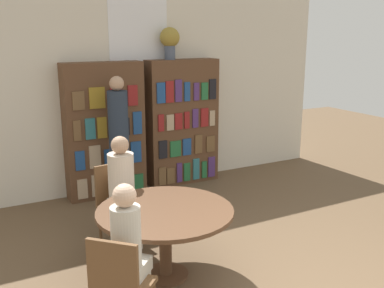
{
  "coord_description": "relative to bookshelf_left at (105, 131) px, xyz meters",
  "views": [
    {
      "loc": [
        -2.47,
        -2.35,
        2.34
      ],
      "look_at": [
        -0.06,
        2.14,
        1.05
      ],
      "focal_mm": 42.0,
      "sensor_mm": 36.0,
      "label": 1
    }
  ],
  "objects": [
    {
      "name": "wall_back",
      "position": [
        0.62,
        0.19,
        0.55
      ],
      "size": [
        6.4,
        0.07,
        3.0
      ],
      "color": "beige",
      "rests_on": "ground_plane"
    },
    {
      "name": "bookshelf_left",
      "position": [
        0.0,
        0.0,
        0.0
      ],
      "size": [
        1.12,
        0.34,
        1.92
      ],
      "color": "brown",
      "rests_on": "ground_plane"
    },
    {
      "name": "bookshelf_right",
      "position": [
        1.24,
        -0.0,
        0.0
      ],
      "size": [
        1.12,
        0.34,
        1.92
      ],
      "color": "brown",
      "rests_on": "ground_plane"
    },
    {
      "name": "flower_vase",
      "position": [
        1.04,
        0.0,
        1.25
      ],
      "size": [
        0.29,
        0.29,
        0.47
      ],
      "color": "#475166",
      "rests_on": "bookshelf_right"
    },
    {
      "name": "reading_table",
      "position": [
        -0.21,
        -2.47,
        -0.36
      ],
      "size": [
        1.31,
        1.31,
        0.7
      ],
      "color": "brown",
      "rests_on": "ground_plane"
    },
    {
      "name": "chair_near_camera",
      "position": [
        -0.91,
        -3.17,
        -0.46
      ],
      "size": [
        0.57,
        0.57,
        0.89
      ],
      "rotation": [
        0.0,
        0.0,
        -0.79
      ],
      "color": "brown",
      "rests_on": "ground_plane"
    },
    {
      "name": "chair_left_side",
      "position": [
        -0.36,
        -1.49,
        -0.46
      ],
      "size": [
        0.46,
        0.46,
        0.89
      ],
      "rotation": [
        0.0,
        0.0,
        -2.99
      ],
      "color": "brown",
      "rests_on": "ground_plane"
    },
    {
      "name": "seated_reader_left",
      "position": [
        -0.33,
        -1.66,
        -0.24
      ],
      "size": [
        0.33,
        0.4,
        1.25
      ],
      "rotation": [
        0.0,
        0.0,
        -2.99
      ],
      "color": "beige",
      "rests_on": "ground_plane"
    },
    {
      "name": "seated_reader_right",
      "position": [
        -0.78,
        -3.04,
        -0.27
      ],
      "size": [
        0.39,
        0.39,
        1.24
      ],
      "rotation": [
        0.0,
        0.0,
        -0.79
      ],
      "color": "beige",
      "rests_on": "ground_plane"
    },
    {
      "name": "librarian_standing",
      "position": [
        0.04,
        -0.5,
        0.11
      ],
      "size": [
        0.27,
        0.54,
        1.77
      ],
      "color": "#232D3D",
      "rests_on": "ground_plane"
    }
  ]
}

